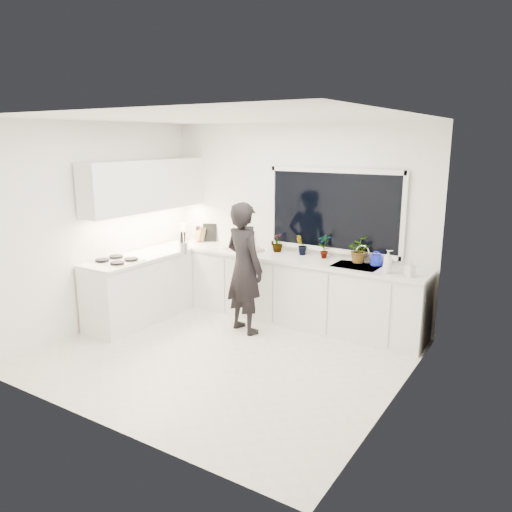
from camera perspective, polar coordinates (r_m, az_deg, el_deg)
The scene contains 25 objects.
floor at distance 5.99m, azimuth -3.84°, elevation -11.38°, with size 4.00×3.50×0.02m, color beige.
wall_back at distance 7.03m, azimuth 4.46°, elevation 3.95°, with size 4.00×0.02×2.70m, color white.
wall_left at distance 6.92m, azimuth -17.63°, elevation 3.22°, with size 0.02×3.50×2.70m, color white.
wall_right at distance 4.69m, azimuth 16.21°, elevation -1.26°, with size 0.02×3.50×2.70m, color white.
ceiling at distance 5.45m, azimuth -4.29°, elevation 15.62°, with size 4.00×3.50×0.02m, color white.
window at distance 6.71m, azimuth 8.90°, elevation 5.12°, with size 1.80×0.02×1.00m, color black.
base_cabinets_back at distance 6.97m, azimuth 3.14°, elevation -3.80°, with size 3.92×0.58×0.88m, color white.
base_cabinets_left at distance 7.11m, azimuth -13.19°, elevation -3.80°, with size 0.58×1.60×0.88m, color white.
countertop_back at distance 6.84m, azimuth 3.14°, elevation -0.13°, with size 3.94×0.62×0.04m, color silver.
countertop_left at distance 6.99m, azimuth -13.39°, elevation -0.19°, with size 0.62×1.60×0.04m, color silver.
upper_cabinets at distance 7.17m, azimuth -12.47°, elevation 7.89°, with size 0.34×2.10×0.70m, color white.
sink at distance 6.43m, azimuth 11.38°, elevation -1.53°, with size 0.58×0.42×0.14m, color silver.
faucet at distance 6.58m, azimuth 12.08°, elevation 0.20°, with size 0.03×0.03×0.22m, color silver.
stovetop at distance 6.77m, azimuth -15.63°, elevation -0.46°, with size 0.56×0.48×0.03m, color black.
person at distance 6.43m, azimuth -1.37°, elevation -1.39°, with size 0.62×0.41×1.71m, color black.
pizza_tray at distance 7.14m, azimuth -1.39°, elevation 0.74°, with size 0.49×0.36×0.03m, color silver.
pizza at distance 7.14m, azimuth -1.39°, elevation 0.87°, with size 0.45×0.32×0.01m, color red.
watering_can at distance 6.49m, azimuth 13.58°, elevation -0.47°, with size 0.14×0.14×0.13m, color #1623D5.
paper_towel_roll at distance 7.94m, azimuth -8.20°, elevation 2.73°, with size 0.11×0.11×0.26m, color white.
knife_block at distance 7.80m, azimuth -6.43°, elevation 2.44°, with size 0.13×0.10×0.22m, color #9A7648.
utensil_crock at distance 7.00m, azimuth -8.32°, elevation 0.89°, with size 0.13×0.13×0.16m, color silver.
picture_frame_large at distance 7.80m, azimuth -5.33°, elevation 2.69°, with size 0.22×0.02×0.28m, color black.
picture_frame_small at distance 7.42m, azimuth -1.27°, elevation 2.28°, with size 0.25×0.02×0.30m, color black.
herb_plants at distance 6.66m, azimuth 9.00°, elevation 0.94°, with size 1.47×0.40×0.34m.
soap_bottles at distance 6.09m, azimuth 15.62°, elevation -0.87°, with size 0.40×0.14×0.28m.
Camera 1 is at (3.23, -4.38, 2.48)m, focal length 35.00 mm.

